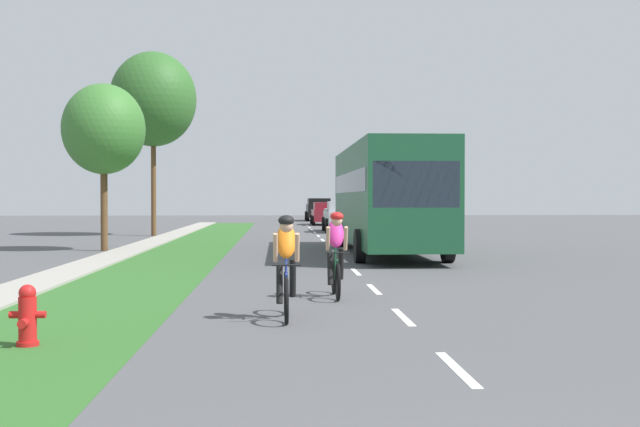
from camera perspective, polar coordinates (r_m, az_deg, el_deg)
ground_plane at (r=23.27m, az=1.75°, el=-3.39°), size 120.00×120.00×0.00m
grass_verge at (r=23.40m, az=-10.60°, el=-3.38°), size 2.82×70.00×0.01m
sidewalk_concrete at (r=23.75m, az=-15.44°, el=-3.33°), size 1.21×70.00×0.10m
lane_markings_center at (r=27.25m, az=1.05°, el=-2.72°), size 0.12×54.07×0.01m
fire_hydrant_red at (r=10.60m, az=-20.10°, el=-6.87°), size 0.44×0.38×0.76m
cyclist_lead at (r=12.09m, az=-2.42°, el=-3.73°), size 0.42×1.72×1.58m
cyclist_trailing at (r=14.69m, az=1.14°, el=-2.86°), size 0.42×1.72×1.58m
bus_dark_green at (r=26.36m, az=4.72°, el=1.44°), size 2.78×11.60×3.48m
pickup_silver at (r=43.10m, az=1.74°, el=-0.21°), size 2.22×5.10×1.64m
sedan_maroon at (r=54.13m, az=0.40°, el=0.00°), size 1.98×4.30×1.52m
suv_black at (r=63.80m, az=-0.08°, el=0.33°), size 2.15×4.70×1.79m
street_tree_near at (r=28.65m, az=-15.14°, el=5.79°), size 2.83×2.83×5.76m
street_tree_far at (r=39.54m, az=-11.78°, el=7.95°), size 4.12×4.12×8.82m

